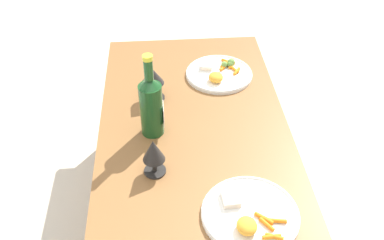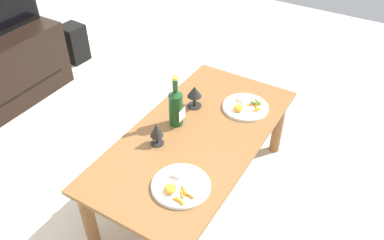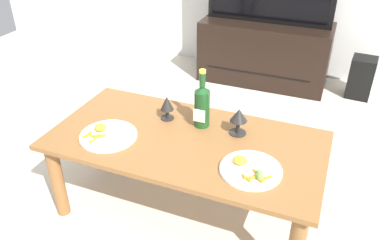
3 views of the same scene
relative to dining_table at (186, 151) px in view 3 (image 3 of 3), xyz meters
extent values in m
plane|color=beige|center=(0.00, 0.00, -0.40)|extent=(6.40, 6.40, 0.00)
cube|color=brown|center=(0.00, 0.00, 0.06)|extent=(1.37, 0.69, 0.03)
cylinder|color=brown|center=(-0.62, -0.28, -0.17)|extent=(0.07, 0.07, 0.45)
cylinder|color=brown|center=(-0.62, 0.28, -0.17)|extent=(0.07, 0.07, 0.45)
cylinder|color=brown|center=(0.62, 0.28, -0.17)|extent=(0.07, 0.07, 0.45)
cube|color=black|center=(0.00, 1.83, -0.12)|extent=(1.13, 0.47, 0.55)
cube|color=black|center=(0.00, 1.59, -0.23)|extent=(0.90, 0.01, 0.01)
cube|color=black|center=(0.84, 1.82, -0.22)|extent=(0.21, 0.21, 0.35)
cylinder|color=#19471E|center=(0.03, 0.15, 0.18)|extent=(0.08, 0.08, 0.20)
cone|color=#19471E|center=(0.03, 0.15, 0.29)|extent=(0.08, 0.08, 0.04)
cylinder|color=#19471E|center=(0.03, 0.15, 0.34)|extent=(0.03, 0.03, 0.07)
cylinder|color=yellow|center=(0.03, 0.15, 0.39)|extent=(0.03, 0.03, 0.02)
cube|color=silver|center=(0.03, 0.11, 0.16)|extent=(0.06, 0.00, 0.07)
cylinder|color=black|center=(-0.17, 0.15, 0.08)|extent=(0.07, 0.07, 0.01)
cylinder|color=black|center=(-0.17, 0.15, 0.11)|extent=(0.02, 0.02, 0.05)
cone|color=black|center=(-0.17, 0.15, 0.17)|extent=(0.07, 0.07, 0.08)
cylinder|color=black|center=(0.23, 0.15, 0.08)|extent=(0.09, 0.09, 0.01)
cylinder|color=black|center=(0.23, 0.15, 0.12)|extent=(0.02, 0.02, 0.07)
cone|color=black|center=(0.23, 0.15, 0.18)|extent=(0.09, 0.09, 0.07)
cylinder|color=white|center=(-0.37, -0.13, 0.08)|extent=(0.29, 0.29, 0.01)
torus|color=white|center=(-0.37, -0.13, 0.09)|extent=(0.29, 0.29, 0.01)
ellipsoid|color=orange|center=(-0.43, -0.11, 0.11)|extent=(0.07, 0.06, 0.04)
cube|color=beige|center=(-0.32, -0.08, 0.10)|extent=(0.07, 0.06, 0.02)
cylinder|color=orange|center=(-0.39, -0.16, 0.09)|extent=(0.04, 0.05, 0.01)
cylinder|color=orange|center=(-0.40, -0.17, 0.09)|extent=(0.04, 0.05, 0.01)
cylinder|color=orange|center=(-0.42, -0.17, 0.09)|extent=(0.05, 0.04, 0.01)
cylinder|color=orange|center=(-0.46, -0.18, 0.09)|extent=(0.01, 0.05, 0.01)
cylinder|color=orange|center=(-0.46, -0.18, 0.09)|extent=(0.03, 0.05, 0.01)
cylinder|color=orange|center=(-0.41, -0.20, 0.09)|extent=(0.02, 0.05, 0.01)
cylinder|color=white|center=(0.37, -0.13, 0.08)|extent=(0.28, 0.28, 0.01)
torus|color=white|center=(0.37, -0.13, 0.09)|extent=(0.28, 0.28, 0.01)
ellipsoid|color=orange|center=(0.31, -0.11, 0.11)|extent=(0.07, 0.06, 0.04)
cube|color=beige|center=(0.42, -0.08, 0.10)|extent=(0.07, 0.06, 0.02)
cylinder|color=orange|center=(0.37, -0.21, 0.09)|extent=(0.05, 0.04, 0.01)
cylinder|color=orange|center=(0.38, -0.20, 0.09)|extent=(0.05, 0.03, 0.01)
cylinder|color=orange|center=(0.42, -0.19, 0.09)|extent=(0.05, 0.04, 0.01)
cylinder|color=orange|center=(0.42, -0.18, 0.09)|extent=(0.05, 0.02, 0.01)
cylinder|color=orange|center=(0.45, -0.18, 0.09)|extent=(0.04, 0.05, 0.01)
cylinder|color=orange|center=(0.40, -0.16, 0.09)|extent=(0.05, 0.04, 0.01)
cylinder|color=orange|center=(0.42, -0.17, 0.09)|extent=(0.04, 0.05, 0.01)
sphere|color=olive|center=(0.42, -0.19, 0.10)|extent=(0.03, 0.03, 0.03)
sphere|color=olive|center=(0.41, -0.18, 0.10)|extent=(0.03, 0.03, 0.03)
sphere|color=olive|center=(0.41, -0.16, 0.10)|extent=(0.03, 0.03, 0.03)
camera|label=1|loc=(-1.17, 0.10, 1.12)|focal=41.11mm
camera|label=2|loc=(-1.44, -0.84, 1.52)|focal=36.88mm
camera|label=3|loc=(0.64, -1.50, 1.17)|focal=36.51mm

